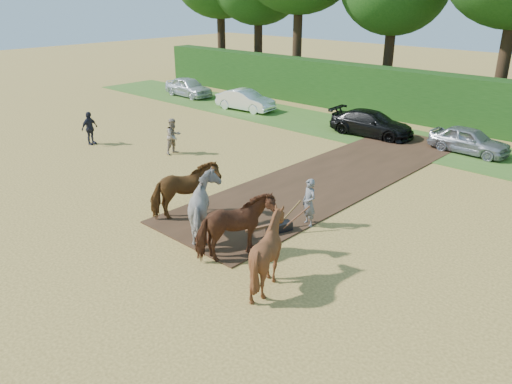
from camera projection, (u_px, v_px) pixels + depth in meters
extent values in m
plane|color=gold|center=(188.00, 216.00, 17.74)|extent=(120.00, 120.00, 0.00)
cube|color=#472D1C|center=(336.00, 176.00, 21.52)|extent=(4.50, 17.00, 0.05)
cube|color=#38601E|center=(387.00, 137.00, 27.21)|extent=(50.00, 5.00, 0.03)
cube|color=#14380F|center=(427.00, 98.00, 29.71)|extent=(46.00, 1.60, 3.00)
imported|color=#B7A390|center=(174.00, 136.00, 24.22)|extent=(0.71, 0.88, 1.75)
imported|color=#21222C|center=(90.00, 128.00, 25.72)|extent=(0.64, 1.07, 1.71)
imported|color=brown|center=(185.00, 191.00, 17.26)|extent=(1.79, 2.59, 2.00)
imported|color=beige|center=(208.00, 208.00, 15.92)|extent=(2.43, 2.25, 2.00)
imported|color=brown|center=(236.00, 228.00, 14.57)|extent=(1.79, 2.59, 2.00)
imported|color=#5C2C17|center=(268.00, 252.00, 13.23)|extent=(2.12, 2.25, 2.00)
cube|color=black|center=(279.00, 228.00, 16.46)|extent=(0.59, 0.92, 0.33)
cube|color=brown|center=(264.00, 227.00, 16.15)|extent=(0.52, 1.29, 0.10)
cylinder|color=brown|center=(290.00, 213.00, 16.72)|extent=(0.24, 0.96, 0.70)
cylinder|color=brown|center=(296.00, 217.00, 16.38)|extent=(0.49, 0.89, 0.70)
imported|color=gray|center=(309.00, 203.00, 16.70)|extent=(0.71, 0.58, 1.67)
imported|color=silver|center=(188.00, 87.00, 37.55)|extent=(4.25, 1.83, 1.43)
imported|color=white|center=(245.00, 100.00, 33.16)|extent=(4.27, 1.86, 1.37)
imported|color=black|center=(372.00, 123.00, 27.36)|extent=(4.81, 2.24, 1.36)
imported|color=#96979E|center=(469.00, 140.00, 24.36)|extent=(3.88, 1.69, 1.30)
cylinder|color=#382616|center=(222.00, 45.00, 44.50)|extent=(0.70, 0.70, 5.85)
cylinder|color=#382616|center=(258.00, 51.00, 42.39)|extent=(0.70, 0.70, 5.40)
cylinder|color=#382616|center=(297.00, 49.00, 38.34)|extent=(0.70, 0.70, 6.53)
cylinder|color=#382616|center=(388.00, 65.00, 35.18)|extent=(0.70, 0.70, 5.17)
cylinder|color=#382616|center=(502.00, 72.00, 29.26)|extent=(0.70, 0.70, 6.08)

